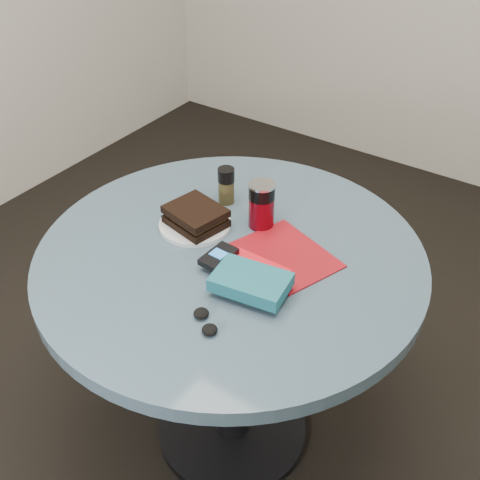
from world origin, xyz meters
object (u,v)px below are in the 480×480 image
Objects in this scene: magazine at (286,255)px; red_book at (252,271)px; pepper_grinder at (226,185)px; table at (231,299)px; soda_can at (262,205)px; novel at (251,282)px; mp3_player at (219,256)px; headphones at (205,321)px; plate at (195,225)px; sandwich at (196,216)px.

magazine is 1.54× the size of red_book.
magazine is at bearing -23.65° from pepper_grinder.
table is 7.64× the size of soda_can.
novel reaches higher than red_book.
mp3_player reaches higher than red_book.
soda_can is at bearing 91.30° from mp3_player.
pepper_grinder is at bearing 119.93° from headphones.
soda_can reaches higher than table.
novel is 0.15m from headphones.
pepper_grinder is 0.30m from magazine.
plate reaches higher than table.
magazine is (0.26, 0.03, -0.04)m from sandwich.
novel is 1.75× the size of mp3_player.
soda_can is 0.22m from red_book.
headphones is at bearing -48.81° from plate.
mp3_player is at bearing -58.59° from pepper_grinder.
plate is at bearing 157.43° from sandwich.
mp3_player is (-0.09, -0.01, 0.01)m from red_book.
red_book reaches higher than table.
plate is 0.27m from magazine.
soda_can is 0.16m from magazine.
headphones reaches higher than table.
sandwich is at bearing -22.57° from plate.
red_book is (0.10, -0.05, 0.17)m from table.
red_book is 0.92× the size of novel.
sandwich is 1.68× the size of mp3_player.
pepper_grinder is 1.08× the size of mp3_player.
headphones is (-0.02, -0.31, 0.01)m from magazine.
novel is (0.27, -0.14, -0.00)m from sandwich.
novel is (0.00, -0.17, 0.03)m from magazine.
magazine is at bearing 82.81° from novel.
soda_can is at bearing 168.76° from magazine.
mp3_player is at bearing 117.92° from headphones.
plate is 0.16m from pepper_grinder.
pepper_grinder reaches higher than mp3_player.
table is 10.53× the size of headphones.
pepper_grinder reaches higher than novel.
sandwich reaches higher than plate.
sandwich is 0.17m from mp3_player.
soda_can is 0.75× the size of novel.
headphones is (0.24, -0.28, -0.03)m from sandwich.
sandwich is at bearing 130.70° from headphones.
soda_can reaches higher than red_book.
plate is 1.22× the size of red_book.
pepper_grinder is at bearing 136.88° from red_book.
soda_can reaches higher than pepper_grinder.
novel is at bearing -68.60° from magazine.
red_book is (0.10, -0.19, -0.05)m from soda_can.
pepper_grinder is at bearing 92.62° from sandwich.
novel is (0.13, -0.25, -0.03)m from soda_can.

